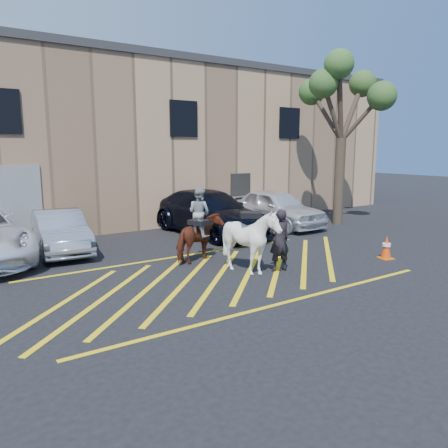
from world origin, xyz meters
TOP-DOWN VIEW (x-y plane):
  - ground at (0.00, 0.00)m, footprint 90.00×90.00m
  - car_silver_sedan at (-2.79, 4.94)m, footprint 1.81×4.25m
  - car_blue_suv at (2.92, 4.82)m, footprint 2.74×6.02m
  - car_white_suv at (6.20, 4.60)m, footprint 2.11×4.82m
  - handler at (1.70, -0.77)m, footprint 0.68×0.50m
  - warehouse at (-0.01, 11.99)m, footprint 32.42×10.20m
  - hatching_zone at (-0.00, -0.30)m, footprint 12.60×5.12m
  - mounted_bay at (0.38, 1.33)m, footprint 1.84×1.35m
  - saddled_white at (0.87, -0.54)m, footprint 2.13×2.18m
  - traffic_cone at (5.33, -1.61)m, footprint 0.46×0.46m
  - tree at (8.88, 3.51)m, footprint 3.99×4.37m

SIDE VIEW (x-z plane):
  - ground at x=0.00m, z-range 0.00..0.00m
  - hatching_zone at x=0.00m, z-range 0.00..0.01m
  - traffic_cone at x=5.33m, z-range 0.00..0.73m
  - car_silver_sedan at x=-2.79m, z-range 0.00..1.36m
  - car_white_suv at x=6.20m, z-range 0.00..1.62m
  - car_blue_suv at x=2.92m, z-range 0.00..1.71m
  - handler at x=1.70m, z-range 0.00..1.74m
  - mounted_bay at x=0.38m, z-range -0.21..2.00m
  - saddled_white at x=0.87m, z-range 0.01..1.83m
  - warehouse at x=-0.01m, z-range 0.00..7.30m
  - tree at x=8.88m, z-range 2.04..9.35m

